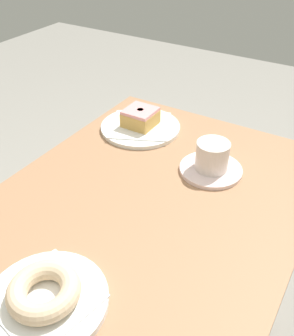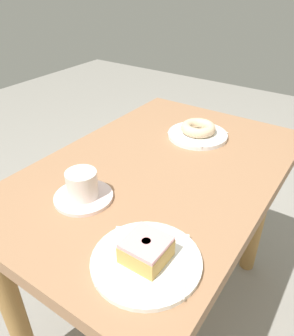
{
  "view_description": "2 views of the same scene",
  "coord_description": "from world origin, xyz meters",
  "px_view_note": "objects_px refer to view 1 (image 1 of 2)",
  "views": [
    {
      "loc": [
        0.49,
        0.34,
        1.26
      ],
      "look_at": [
        -0.13,
        -0.03,
        0.74
      ],
      "focal_mm": 41.2,
      "sensor_mm": 36.0,
      "label": 1
    },
    {
      "loc": [
        -0.71,
        -0.45,
        1.23
      ],
      "look_at": [
        -0.09,
        -0.02,
        0.75
      ],
      "focal_mm": 34.97,
      "sensor_mm": 36.0,
      "label": 2
    }
  ],
  "objects_px": {
    "plate_sugar_ring": "(46,301)",
    "donut_glazed_square": "(140,117)",
    "coffee_cup": "(212,160)",
    "plate_glazed_square": "(140,127)",
    "donut_sugar_ring": "(44,291)"
  },
  "relations": [
    {
      "from": "plate_glazed_square",
      "to": "donut_glazed_square",
      "type": "height_order",
      "value": "donut_glazed_square"
    },
    {
      "from": "plate_sugar_ring",
      "to": "coffee_cup",
      "type": "distance_m",
      "value": 0.5
    },
    {
      "from": "donut_sugar_ring",
      "to": "donut_glazed_square",
      "type": "relative_size",
      "value": 1.43
    },
    {
      "from": "donut_sugar_ring",
      "to": "plate_glazed_square",
      "type": "relative_size",
      "value": 0.53
    },
    {
      "from": "plate_sugar_ring",
      "to": "coffee_cup",
      "type": "relative_size",
      "value": 1.35
    },
    {
      "from": "plate_sugar_ring",
      "to": "coffee_cup",
      "type": "bearing_deg",
      "value": 170.49
    },
    {
      "from": "coffee_cup",
      "to": "donut_sugar_ring",
      "type": "bearing_deg",
      "value": -9.51
    },
    {
      "from": "donut_glazed_square",
      "to": "coffee_cup",
      "type": "height_order",
      "value": "coffee_cup"
    },
    {
      "from": "coffee_cup",
      "to": "plate_glazed_square",
      "type": "bearing_deg",
      "value": -108.57
    },
    {
      "from": "donut_glazed_square",
      "to": "coffee_cup",
      "type": "relative_size",
      "value": 0.55
    },
    {
      "from": "coffee_cup",
      "to": "donut_glazed_square",
      "type": "bearing_deg",
      "value": -108.57
    },
    {
      "from": "plate_sugar_ring",
      "to": "donut_glazed_square",
      "type": "xyz_separation_m",
      "value": [
        -0.58,
        -0.18,
        0.03
      ]
    },
    {
      "from": "donut_sugar_ring",
      "to": "plate_glazed_square",
      "type": "height_order",
      "value": "donut_sugar_ring"
    },
    {
      "from": "donut_glazed_square",
      "to": "coffee_cup",
      "type": "distance_m",
      "value": 0.27
    },
    {
      "from": "plate_glazed_square",
      "to": "coffee_cup",
      "type": "xyz_separation_m",
      "value": [
        0.09,
        0.26,
        0.03
      ]
    }
  ]
}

